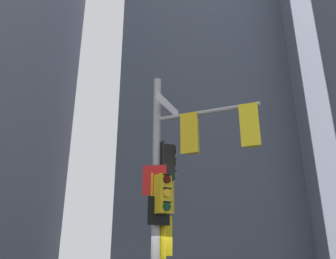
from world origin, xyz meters
TOP-DOWN VIEW (x-y plane):
  - building_mid_block at (2.11, 23.09)m, footprint 15.15×15.15m
  - signal_pole_assembly at (0.50, 0.03)m, footprint 3.16×3.03m

SIDE VIEW (x-z plane):
  - signal_pole_assembly at x=0.50m, z-range 0.42..7.43m
  - building_mid_block at x=2.11m, z-range 0.00..34.63m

